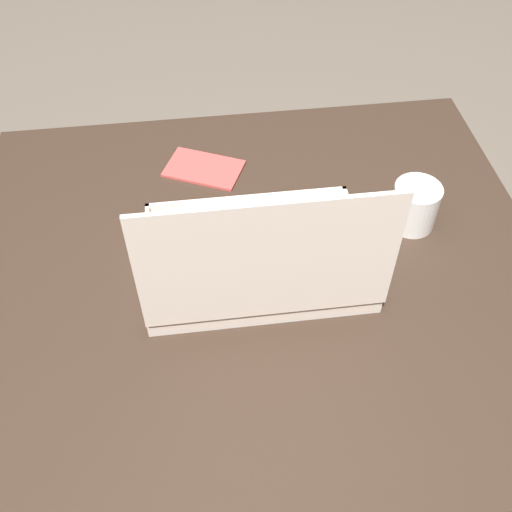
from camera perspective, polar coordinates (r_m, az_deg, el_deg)
ground_plane at (r=1.75m, az=0.23°, el=-16.97°), size 8.00×8.00×0.00m
dining_table at (r=1.19m, az=0.33°, el=-4.03°), size 1.09×0.97×0.74m
donut_box at (r=1.05m, az=0.31°, el=-0.41°), size 0.40×0.30×0.29m
coffee_mug at (r=1.20m, az=14.87°, el=4.71°), size 0.09×0.09×0.09m
paper_napkin at (r=1.32m, az=-4.99°, el=8.30°), size 0.19×0.16×0.01m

